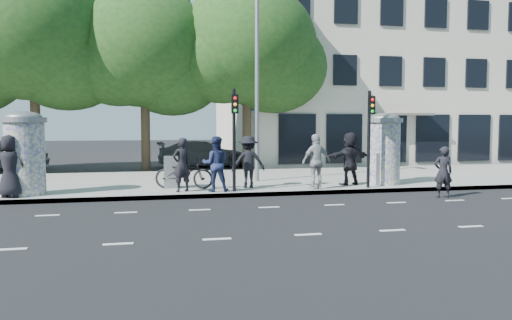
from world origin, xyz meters
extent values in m
plane|color=black|center=(0.00, 0.00, 0.00)|extent=(120.00, 120.00, 0.00)
cube|color=gray|center=(0.00, 7.50, 0.07)|extent=(40.00, 8.00, 0.15)
cube|color=slate|center=(0.00, 3.55, 0.07)|extent=(40.00, 0.10, 0.16)
cube|color=silver|center=(0.00, -2.20, 0.00)|extent=(32.00, 0.12, 0.01)
cube|color=silver|center=(0.00, 1.40, 0.00)|extent=(32.00, 0.12, 0.01)
cylinder|color=beige|center=(-7.20, 4.50, 1.30)|extent=(1.20, 1.20, 2.30)
cylinder|color=slate|center=(-7.20, 4.50, 2.53)|extent=(1.36, 1.36, 0.16)
ellipsoid|color=slate|center=(-7.20, 4.50, 2.61)|extent=(1.10, 1.10, 0.38)
cylinder|color=beige|center=(5.20, 4.70, 1.30)|extent=(1.20, 1.20, 2.30)
cylinder|color=slate|center=(5.20, 4.70, 2.53)|extent=(1.36, 1.36, 0.16)
ellipsoid|color=slate|center=(5.20, 4.70, 2.61)|extent=(1.10, 1.10, 0.38)
cylinder|color=black|center=(-0.60, 3.85, 1.85)|extent=(0.11, 0.11, 3.40)
cube|color=black|center=(-0.60, 3.67, 3.05)|extent=(0.22, 0.14, 0.62)
cylinder|color=black|center=(4.20, 3.85, 1.85)|extent=(0.11, 0.11, 3.40)
cube|color=black|center=(4.20, 3.67, 3.05)|extent=(0.22, 0.14, 0.62)
cylinder|color=slate|center=(0.80, 6.70, 4.15)|extent=(0.16, 0.16, 8.00)
cylinder|color=#38281C|center=(-8.50, 12.50, 2.36)|extent=(0.44, 0.44, 4.73)
ellipsoid|color=#183D16|center=(-8.50, 12.50, 6.51)|extent=(7.20, 7.20, 6.12)
cylinder|color=#38281C|center=(-3.50, 12.70, 2.21)|extent=(0.44, 0.44, 4.41)
ellipsoid|color=#183D16|center=(-3.50, 12.70, 6.08)|extent=(6.80, 6.80, 5.78)
cylinder|color=#38281C|center=(1.50, 12.30, 2.29)|extent=(0.44, 0.44, 4.59)
ellipsoid|color=#183D16|center=(1.50, 12.30, 6.32)|extent=(7.00, 7.00, 5.95)
cube|color=beige|center=(12.00, 20.00, 6.00)|extent=(20.00, 15.00, 12.00)
cube|color=black|center=(12.00, 12.45, 1.60)|extent=(18.00, 0.10, 2.60)
cube|color=#59544C|center=(10.00, 12.10, 2.90)|extent=(3.20, 0.90, 0.12)
cube|color=#194C8C|center=(2.50, 12.45, 3.20)|extent=(1.60, 0.06, 0.30)
imported|color=black|center=(-7.52, 4.00, 1.11)|extent=(1.04, 0.79, 1.93)
imported|color=black|center=(-2.30, 4.18, 1.05)|extent=(0.77, 0.66, 1.79)
imported|color=#1D2549|center=(-1.20, 4.02, 1.07)|extent=(0.97, 0.79, 1.84)
imported|color=black|center=(0.06, 4.76, 1.07)|extent=(1.21, 0.73, 1.83)
imported|color=#9C9C9F|center=(2.27, 3.85, 1.10)|extent=(1.25, 0.91, 1.91)
imported|color=black|center=(3.88, 4.74, 1.13)|extent=(1.92, 1.07, 1.95)
imported|color=black|center=(6.00, 2.07, 0.84)|extent=(0.69, 0.53, 1.67)
imported|color=black|center=(-2.18, 4.95, 0.69)|extent=(1.35, 2.18, 1.08)
cube|color=slate|center=(-2.57, 5.22, 0.71)|extent=(0.59, 0.47, 1.12)
cube|color=slate|center=(5.03, 4.40, 0.74)|extent=(0.63, 0.51, 1.19)
imported|color=slate|center=(-11.00, 15.85, 0.83)|extent=(2.75, 5.11, 1.65)
imported|color=#5C5D64|center=(-0.41, 15.13, 0.72)|extent=(2.20, 5.05, 1.45)
camera|label=1|loc=(-3.38, -12.42, 2.43)|focal=35.00mm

